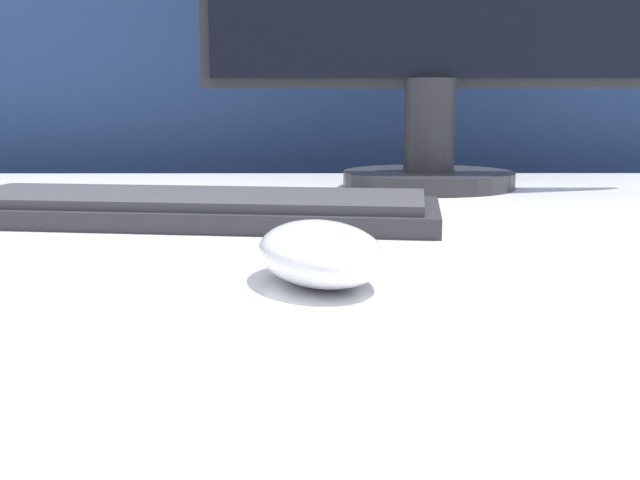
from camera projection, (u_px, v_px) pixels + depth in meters
partition_panel at (281, 250)px, 1.26m from camera, size 5.00×0.03×1.25m
computer_mouse_near at (320, 253)px, 0.42m from camera, size 0.10×0.12×0.04m
keyboard at (191, 208)px, 0.65m from camera, size 0.44×0.20×0.02m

